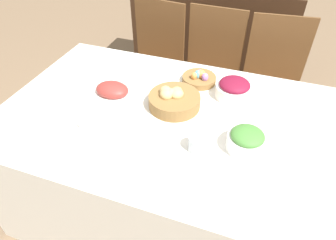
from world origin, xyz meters
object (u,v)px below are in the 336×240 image
egg_basket (199,78)px  butter_dish (94,123)px  sideboard (212,34)px  drinking_cup (197,143)px  chair_far_left (153,60)px  bread_basket (174,99)px  beet_salad_bowl (234,89)px  spoon (171,173)px  dinner_plate (130,161)px  chair_far_center (209,70)px  chair_far_right (272,81)px  knife (164,171)px  fork (98,153)px  ham_platter (112,91)px  green_salad_bowl (247,140)px

egg_basket → butter_dish: egg_basket is taller
sideboard → drinking_cup: sideboard is taller
chair_far_left → bread_basket: 0.97m
sideboard → beet_salad_bowl: 1.47m
beet_salad_bowl → spoon: 0.63m
dinner_plate → chair_far_center: bearing=86.9°
chair_far_left → spoon: (0.57, -1.24, 0.25)m
chair_far_right → sideboard: 0.96m
chair_far_left → dinner_plate: bearing=-65.7°
beet_salad_bowl → butter_dish: (-0.58, -0.46, -0.03)m
sideboard → chair_far_center: bearing=-78.8°
chair_far_center → chair_far_left: (-0.46, -0.00, 0.00)m
chair_far_left → sideboard: 0.80m
egg_basket → knife: (0.03, -0.69, -0.02)m
chair_far_left → dinner_plate: 1.32m
chair_far_left → butter_dish: size_ratio=7.79×
egg_basket → knife: egg_basket is taller
egg_basket → fork: 0.74m
knife → chair_far_center: bearing=94.4°
sideboard → spoon: 2.01m
ham_platter → beet_salad_bowl: beet_salad_bowl is taller
bread_basket → chair_far_center: bearing=88.9°
drinking_cup → chair_far_right: bearing=74.9°
ham_platter → spoon: 0.63m
chair_far_left → chair_far_center: bearing=6.8°
green_salad_bowl → butter_dish: (-0.70, -0.09, -0.03)m
bread_basket → beet_salad_bowl: 0.33m
sideboard → ham_platter: (-0.21, -1.57, 0.31)m
bread_basket → spoon: (0.13, -0.42, -0.04)m
ham_platter → drinking_cup: bearing=-24.5°
bread_basket → ham_platter: size_ratio=0.94×
chair_far_right → beet_salad_bowl: 0.72m
knife → chair_far_left: bearing=114.2°
butter_dish → chair_far_left: bearing=97.2°
chair_far_right → knife: (-0.38, -1.24, 0.25)m
sideboard → egg_basket: size_ratio=7.71×
chair_far_center → drinking_cup: (0.18, -1.07, 0.28)m
chair_far_right → butter_dish: bearing=-132.2°
fork → drinking_cup: size_ratio=2.44×
spoon → sideboard: bearing=97.0°
green_salad_bowl → sideboard: bearing=106.7°
dinner_plate → fork: 0.15m
drinking_cup → beet_salad_bowl: bearing=79.9°
fork → dinner_plate: bearing=0.5°
chair_far_right → knife: bearing=-113.4°
egg_basket → ham_platter: egg_basket is taller
egg_basket → knife: size_ratio=1.00×
spoon → egg_basket: bearing=94.9°
sideboard → fork: size_ratio=7.75×
sideboard → dinner_plate: (0.08, -1.98, 0.29)m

